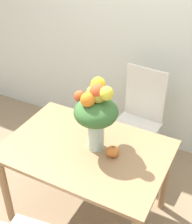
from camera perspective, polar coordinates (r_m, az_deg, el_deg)
The scene contains 6 objects.
ground_plane at distance 2.86m, azimuth -1.55°, elevation -17.77°, with size 12.00×12.00×0.00m, color #8E7556.
wall_back at distance 3.03m, azimuth 9.72°, elevation 16.35°, with size 8.00×0.06×2.70m.
dining_table at distance 2.40m, azimuth -1.77°, elevation -8.54°, with size 1.21×0.83×0.73m.
flower_vase at distance 2.15m, azimuth -0.01°, elevation 0.41°, with size 0.35×0.38×0.55m.
pumpkin at distance 2.25m, azimuth 3.08°, elevation -7.20°, with size 0.10×0.10×0.09m.
dining_chair_near_window at distance 3.01m, azimuth 7.68°, elevation -1.42°, with size 0.45×0.45×1.01m.
Camera 1 is at (0.88, -1.53, 2.24)m, focal length 50.00 mm.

